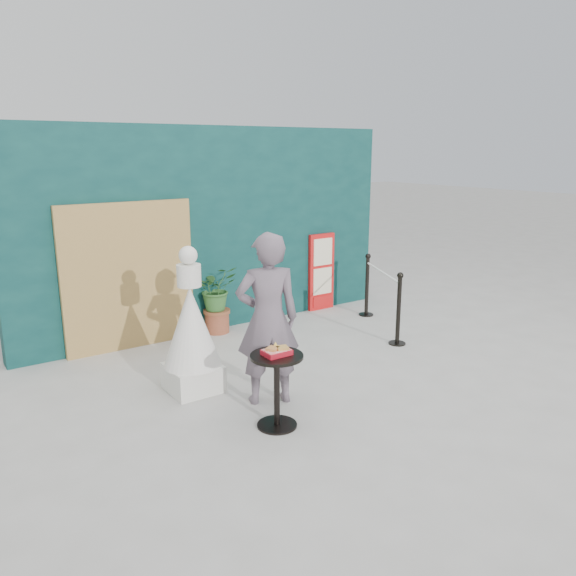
{
  "coord_description": "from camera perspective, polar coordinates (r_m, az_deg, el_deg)",
  "views": [
    {
      "loc": [
        -3.83,
        -4.34,
        2.68
      ],
      "look_at": [
        0.0,
        1.2,
        1.0
      ],
      "focal_mm": 35.0,
      "sensor_mm": 36.0,
      "label": 1
    }
  ],
  "objects": [
    {
      "name": "ground",
      "position": [
        6.38,
        6.26,
        -10.93
      ],
      "size": [
        60.0,
        60.0,
        0.0
      ],
      "primitive_type": "plane",
      "color": "#ADAAA5",
      "rests_on": "ground"
    },
    {
      "name": "back_wall",
      "position": [
        8.49,
        -7.54,
        5.9
      ],
      "size": [
        6.0,
        0.3,
        3.0
      ],
      "primitive_type": "cube",
      "color": "#0A2E2F",
      "rests_on": "ground"
    },
    {
      "name": "bamboo_fence",
      "position": [
        7.86,
        -15.82,
        1.12
      ],
      "size": [
        1.8,
        0.08,
        2.0
      ],
      "primitive_type": "cube",
      "color": "tan",
      "rests_on": "ground"
    },
    {
      "name": "woman",
      "position": [
        5.92,
        -2.08,
        -3.19
      ],
      "size": [
        0.79,
        0.66,
        1.86
      ],
      "primitive_type": "imported",
      "rotation": [
        0.0,
        0.0,
        2.77
      ],
      "color": "#655662",
      "rests_on": "ground"
    },
    {
      "name": "menu_board",
      "position": [
        9.49,
        3.42,
        1.63
      ],
      "size": [
        0.5,
        0.07,
        1.3
      ],
      "color": "red",
      "rests_on": "ground"
    },
    {
      "name": "statue",
      "position": [
        6.35,
        -9.78,
        -4.55
      ],
      "size": [
        0.65,
        0.65,
        1.66
      ],
      "color": "white",
      "rests_on": "ground"
    },
    {
      "name": "cafe_table",
      "position": [
        5.53,
        -1.15,
        -9.24
      ],
      "size": [
        0.52,
        0.52,
        0.75
      ],
      "color": "black",
      "rests_on": "ground"
    },
    {
      "name": "food_basket",
      "position": [
        5.42,
        -1.16,
        -6.42
      ],
      "size": [
        0.26,
        0.19,
        0.11
      ],
      "color": "#B41322",
      "rests_on": "cafe_table"
    },
    {
      "name": "planter",
      "position": [
        8.35,
        -7.31,
        -0.65
      ],
      "size": [
        0.59,
        0.51,
        1.01
      ],
      "color": "brown",
      "rests_on": "ground"
    },
    {
      "name": "stanchion_barrier",
      "position": [
        8.59,
        9.48,
        -0.93
      ],
      "size": [
        0.84,
        1.54,
        1.03
      ],
      "color": "black",
      "rests_on": "ground"
    }
  ]
}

